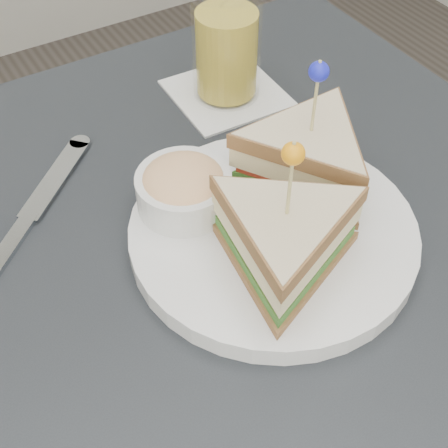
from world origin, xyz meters
TOP-DOWN VIEW (x-y plane):
  - table at (0.00, 0.00)m, footprint 0.80×0.80m
  - plate_meal at (0.07, 0.01)m, footprint 0.32×0.31m
  - cutlery_knife at (-0.12, 0.16)m, footprint 0.18×0.17m
  - drink_set at (0.15, 0.23)m, footprint 0.13×0.13m

SIDE VIEW (x-z plane):
  - table at x=0.00m, z-range 0.30..1.05m
  - cutlery_knife at x=-0.12m, z-range 0.75..0.76m
  - plate_meal at x=0.07m, z-range 0.71..0.87m
  - drink_set at x=0.15m, z-range 0.74..0.90m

